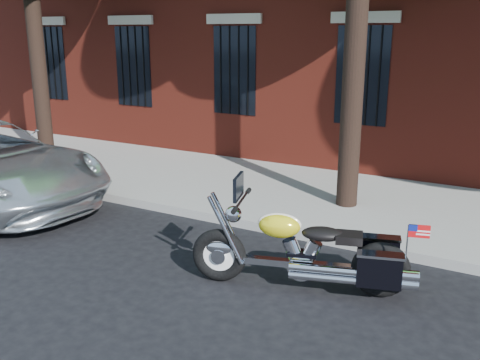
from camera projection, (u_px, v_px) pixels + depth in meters
The scene contains 4 objects.
ground at pixel (241, 268), 7.23m from camera, with size 120.00×120.00×0.00m, color black.
curb at pixel (284, 230), 8.37m from camera, with size 40.00×0.16×0.15m, color gray.
sidewalk at pixel (326, 199), 9.95m from camera, with size 40.00×3.60×0.15m, color gray.
motorcycle at pixel (309, 254), 6.48m from camera, with size 2.80×1.29×1.41m.
Camera 1 is at (3.24, -5.80, 3.09)m, focal length 40.00 mm.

